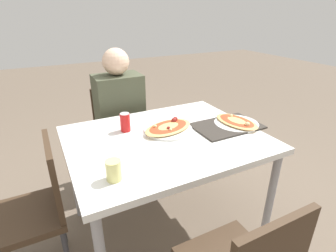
{
  "coord_description": "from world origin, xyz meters",
  "views": [
    {
      "loc": [
        -0.67,
        -1.34,
        1.51
      ],
      "look_at": [
        0.03,
        0.02,
        0.82
      ],
      "focal_mm": 28.0,
      "sensor_mm": 36.0,
      "label": 1
    }
  ],
  "objects_px": {
    "chair_far_seated": "(118,129)",
    "soda_can": "(125,122)",
    "chair_side_left": "(37,206)",
    "pizza_main": "(168,128)",
    "drink_glass": "(114,170)",
    "pizza_second": "(237,122)",
    "person_seated": "(120,109)",
    "dining_table": "(166,146)"
  },
  "relations": [
    {
      "from": "dining_table",
      "to": "drink_glass",
      "type": "height_order",
      "value": "drink_glass"
    },
    {
      "from": "chair_side_left",
      "to": "pizza_main",
      "type": "bearing_deg",
      "value": -86.6
    },
    {
      "from": "chair_far_seated",
      "to": "pizza_second",
      "type": "height_order",
      "value": "chair_far_seated"
    },
    {
      "from": "person_seated",
      "to": "pizza_main",
      "type": "xyz_separation_m",
      "value": [
        0.14,
        -0.62,
        0.05
      ]
    },
    {
      "from": "chair_far_seated",
      "to": "pizza_second",
      "type": "xyz_separation_m",
      "value": [
        0.62,
        -0.87,
        0.28
      ]
    },
    {
      "from": "chair_far_seated",
      "to": "chair_side_left",
      "type": "relative_size",
      "value": 1.0
    },
    {
      "from": "chair_side_left",
      "to": "soda_can",
      "type": "xyz_separation_m",
      "value": [
        0.6,
        0.18,
        0.33
      ]
    },
    {
      "from": "pizza_main",
      "to": "dining_table",
      "type": "bearing_deg",
      "value": -128.09
    },
    {
      "from": "dining_table",
      "to": "person_seated",
      "type": "height_order",
      "value": "person_seated"
    },
    {
      "from": "soda_can",
      "to": "chair_far_seated",
      "type": "bearing_deg",
      "value": 79.41
    },
    {
      "from": "chair_far_seated",
      "to": "pizza_main",
      "type": "relative_size",
      "value": 2.12
    },
    {
      "from": "dining_table",
      "to": "pizza_main",
      "type": "xyz_separation_m",
      "value": [
        0.06,
        0.08,
        0.09
      ]
    },
    {
      "from": "chair_far_seated",
      "to": "person_seated",
      "type": "height_order",
      "value": "person_seated"
    },
    {
      "from": "drink_glass",
      "to": "pizza_second",
      "type": "relative_size",
      "value": 0.28
    },
    {
      "from": "chair_far_seated",
      "to": "pizza_second",
      "type": "relative_size",
      "value": 2.4
    },
    {
      "from": "chair_far_seated",
      "to": "soda_can",
      "type": "distance_m",
      "value": 0.7
    },
    {
      "from": "chair_side_left",
      "to": "drink_glass",
      "type": "relative_size",
      "value": 8.49
    },
    {
      "from": "chair_far_seated",
      "to": "pizza_second",
      "type": "bearing_deg",
      "value": 125.35
    },
    {
      "from": "dining_table",
      "to": "person_seated",
      "type": "xyz_separation_m",
      "value": [
        -0.08,
        0.7,
        0.04
      ]
    },
    {
      "from": "person_seated",
      "to": "pizza_second",
      "type": "bearing_deg",
      "value": 129.14
    },
    {
      "from": "drink_glass",
      "to": "person_seated",
      "type": "bearing_deg",
      "value": 71.27
    },
    {
      "from": "pizza_main",
      "to": "pizza_second",
      "type": "distance_m",
      "value": 0.49
    },
    {
      "from": "chair_side_left",
      "to": "pizza_main",
      "type": "relative_size",
      "value": 2.12
    },
    {
      "from": "chair_far_seated",
      "to": "person_seated",
      "type": "relative_size",
      "value": 0.71
    },
    {
      "from": "chair_far_seated",
      "to": "drink_glass",
      "type": "relative_size",
      "value": 8.49
    },
    {
      "from": "pizza_main",
      "to": "drink_glass",
      "type": "distance_m",
      "value": 0.61
    },
    {
      "from": "chair_side_left",
      "to": "drink_glass",
      "type": "height_order",
      "value": "chair_side_left"
    },
    {
      "from": "dining_table",
      "to": "drink_glass",
      "type": "distance_m",
      "value": 0.53
    },
    {
      "from": "chair_far_seated",
      "to": "soda_can",
      "type": "height_order",
      "value": "soda_can"
    },
    {
      "from": "chair_side_left",
      "to": "soda_can",
      "type": "height_order",
      "value": "soda_can"
    },
    {
      "from": "dining_table",
      "to": "pizza_second",
      "type": "xyz_separation_m",
      "value": [
        0.53,
        -0.06,
        0.09
      ]
    },
    {
      "from": "dining_table",
      "to": "pizza_main",
      "type": "relative_size",
      "value": 2.96
    },
    {
      "from": "drink_glass",
      "to": "pizza_second",
      "type": "bearing_deg",
      "value": 14.29
    },
    {
      "from": "pizza_main",
      "to": "soda_can",
      "type": "height_order",
      "value": "soda_can"
    },
    {
      "from": "dining_table",
      "to": "chair_side_left",
      "type": "distance_m",
      "value": 0.82
    },
    {
      "from": "dining_table",
      "to": "drink_glass",
      "type": "xyz_separation_m",
      "value": [
        -0.42,
        -0.3,
        0.12
      ]
    },
    {
      "from": "dining_table",
      "to": "pizza_second",
      "type": "distance_m",
      "value": 0.54
    },
    {
      "from": "dining_table",
      "to": "person_seated",
      "type": "distance_m",
      "value": 0.71
    },
    {
      "from": "dining_table",
      "to": "chair_far_seated",
      "type": "height_order",
      "value": "chair_far_seated"
    },
    {
      "from": "person_seated",
      "to": "soda_can",
      "type": "height_order",
      "value": "person_seated"
    },
    {
      "from": "person_seated",
      "to": "pizza_second",
      "type": "relative_size",
      "value": 3.41
    },
    {
      "from": "chair_far_seated",
      "to": "pizza_main",
      "type": "distance_m",
      "value": 0.8
    }
  ]
}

